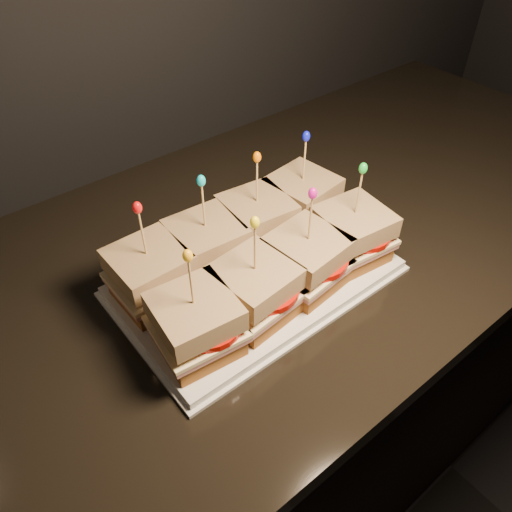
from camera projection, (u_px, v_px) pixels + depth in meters
cabinet at (157, 467)px, 1.02m from camera, size 2.18×0.65×0.86m
granite_slab at (115, 325)px, 0.72m from camera, size 2.22×0.69×0.03m
platter at (256, 279)px, 0.75m from camera, size 0.39×0.24×0.02m
platter_rim at (256, 281)px, 0.76m from camera, size 0.41×0.26×0.01m
sandwich_0_bread_bot at (154, 290)px, 0.70m from camera, size 0.10×0.10×0.03m
sandwich_0_ham at (152, 281)px, 0.69m from camera, size 0.10×0.10×0.01m
sandwich_0_cheese at (151, 277)px, 0.69m from camera, size 0.11×0.10×0.01m
sandwich_0_tomato at (160, 272)px, 0.68m from camera, size 0.09×0.09×0.01m
sandwich_0_bread_top at (148, 262)px, 0.67m from camera, size 0.10×0.10×0.03m
sandwich_0_pick at (143, 236)px, 0.64m from camera, size 0.00×0.00×0.09m
sandwich_0_frill at (137, 208)px, 0.61m from camera, size 0.01×0.01×0.02m
sandwich_1_bread_bot at (208, 261)px, 0.75m from camera, size 0.10×0.10×0.03m
sandwich_1_ham at (207, 253)px, 0.74m from camera, size 0.11×0.11×0.01m
sandwich_1_cheese at (207, 249)px, 0.73m from camera, size 0.11×0.11×0.01m
sandwich_1_tomato at (216, 244)px, 0.73m from camera, size 0.09×0.09×0.01m
sandwich_1_bread_top at (206, 234)px, 0.71m from camera, size 0.10×0.10×0.03m
sandwich_1_pick at (204, 208)px, 0.68m from camera, size 0.00×0.00×0.09m
sandwich_1_frill at (201, 181)px, 0.65m from camera, size 0.01×0.01×0.02m
sandwich_2_bread_bot at (257, 236)px, 0.79m from camera, size 0.10×0.10×0.03m
sandwich_2_ham at (257, 228)px, 0.78m from camera, size 0.11×0.11×0.01m
sandwich_2_cheese at (257, 224)px, 0.77m from camera, size 0.12×0.11×0.01m
sandwich_2_tomato at (265, 219)px, 0.77m from camera, size 0.09×0.09×0.01m
sandwich_2_bread_top at (257, 210)px, 0.76m from camera, size 0.11×0.11×0.03m
sandwich_2_pick at (257, 184)px, 0.72m from camera, size 0.00×0.00×0.09m
sandwich_2_frill at (257, 157)px, 0.69m from camera, size 0.01×0.01×0.02m
sandwich_3_bread_bot at (300, 214)px, 0.83m from camera, size 0.10×0.10×0.03m
sandwich_3_ham at (301, 205)px, 0.82m from camera, size 0.11×0.11×0.01m
sandwich_3_cheese at (301, 202)px, 0.82m from camera, size 0.12×0.11×0.01m
sandwich_3_tomato at (309, 197)px, 0.81m from camera, size 0.09×0.09×0.01m
sandwich_3_bread_top at (302, 188)px, 0.80m from camera, size 0.11×0.11×0.03m
sandwich_3_pick at (304, 163)px, 0.77m from camera, size 0.00×0.00×0.09m
sandwich_3_frill at (306, 136)px, 0.74m from camera, size 0.01×0.01×0.02m
sandwich_4_bread_bot at (198, 339)px, 0.64m from camera, size 0.10×0.10×0.03m
sandwich_4_ham at (197, 330)px, 0.63m from camera, size 0.11×0.11×0.01m
sandwich_4_cheese at (196, 327)px, 0.62m from camera, size 0.12×0.11×0.01m
sandwich_4_tomato at (207, 321)px, 0.62m from camera, size 0.09×0.09×0.01m
sandwich_4_bread_top at (195, 312)px, 0.60m from camera, size 0.11×0.11×0.03m
sandwich_4_pick at (191, 285)px, 0.57m from camera, size 0.00×0.00×0.09m
sandwich_4_frill at (188, 256)px, 0.54m from camera, size 0.01×0.01×0.02m
sandwich_5_bread_bot at (255, 305)px, 0.68m from camera, size 0.10×0.10×0.03m
sandwich_5_ham at (255, 296)px, 0.67m from camera, size 0.11×0.11×0.01m
sandwich_5_cheese at (255, 293)px, 0.67m from camera, size 0.11×0.11×0.01m
sandwich_5_tomato at (265, 287)px, 0.66m from camera, size 0.09×0.09×0.01m
sandwich_5_bread_top at (255, 278)px, 0.65m from camera, size 0.10×0.10×0.03m
sandwich_5_pick at (255, 251)px, 0.62m from camera, size 0.00×0.00×0.09m
sandwich_5_frill at (255, 222)px, 0.59m from camera, size 0.01×0.01×0.02m
sandwich_6_bread_bot at (305, 275)px, 0.73m from camera, size 0.10×0.10×0.03m
sandwich_6_ham at (306, 266)px, 0.71m from camera, size 0.11×0.11×0.01m
sandwich_6_cheese at (306, 263)px, 0.71m from camera, size 0.12×0.11×0.01m
sandwich_6_tomato at (316, 257)px, 0.71m from camera, size 0.09×0.09×0.01m
sandwich_6_bread_top at (308, 248)px, 0.69m from camera, size 0.11×0.11×0.03m
sandwich_6_pick at (310, 221)px, 0.66m from camera, size 0.00×0.00×0.09m
sandwich_6_frill at (313, 193)px, 0.63m from camera, size 0.01×0.01×0.02m
sandwich_7_bread_bot at (350, 248)px, 0.77m from camera, size 0.10×0.10×0.03m
sandwich_7_ham at (351, 240)px, 0.76m from camera, size 0.11×0.11×0.01m
sandwich_7_cheese at (352, 236)px, 0.75m from camera, size 0.12×0.11×0.01m
sandwich_7_tomato at (361, 231)px, 0.75m from camera, size 0.09×0.09×0.01m
sandwich_7_bread_top at (354, 222)px, 0.73m from camera, size 0.11×0.11×0.03m
sandwich_7_pick at (359, 196)px, 0.70m from camera, size 0.00×0.00×0.09m
sandwich_7_frill at (363, 168)px, 0.67m from camera, size 0.01×0.01×0.02m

